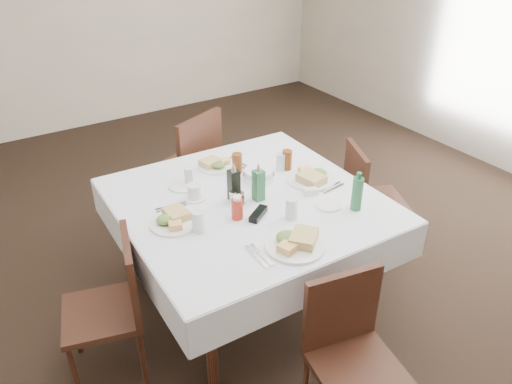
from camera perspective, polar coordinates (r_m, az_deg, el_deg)
ground_plane at (r=3.37m, az=-0.24°, el=-11.63°), size 7.00×7.00×0.00m
room_shell at (r=2.57m, az=-0.32°, el=18.10°), size 6.04×7.04×2.80m
dining_table at (r=2.93m, az=-0.96°, el=-2.01°), size 1.47×1.47×0.76m
chair_north at (r=3.76m, az=-7.53°, el=3.06°), size 0.60×0.60×0.96m
chair_south at (r=2.46m, az=10.63°, el=-16.85°), size 0.45×0.45×0.82m
chair_east at (r=3.59m, az=12.49°, el=-0.25°), size 0.52×0.52×0.83m
chair_west at (r=2.73m, az=-15.76°, el=-11.77°), size 0.48×0.48×0.83m
meal_north at (r=3.24m, az=-4.61°, el=3.18°), size 0.24×0.24×0.05m
meal_south at (r=2.50m, az=4.54°, el=-5.71°), size 0.30×0.30×0.07m
meal_east at (r=3.08m, az=6.41°, el=1.69°), size 0.30×0.30×0.07m
meal_west at (r=2.70m, az=-9.41°, el=-3.12°), size 0.27×0.27×0.06m
side_plate_a at (r=3.04m, az=-8.30°, el=0.74°), size 0.18×0.18×0.01m
side_plate_b at (r=2.85m, az=8.27°, el=-1.48°), size 0.15×0.15×0.01m
water_n at (r=3.04m, az=-7.63°, el=1.84°), size 0.06×0.06×0.11m
water_s at (r=2.69m, az=4.08°, el=-1.91°), size 0.07×0.07×0.12m
water_e at (r=3.19m, az=2.87°, el=3.45°), size 0.06×0.06×0.11m
water_w at (r=2.60m, az=-6.63°, el=-3.39°), size 0.06×0.06×0.12m
iced_tea_a at (r=3.15m, az=-2.17°, el=3.32°), size 0.06×0.06×0.13m
iced_tea_b at (r=3.19m, az=3.56°, el=3.67°), size 0.06×0.06×0.13m
bread_basket at (r=3.08m, az=0.28°, el=1.97°), size 0.19×0.19×0.06m
oil_cruet_dark at (r=2.83m, az=-2.55°, el=0.91°), size 0.06×0.06×0.24m
oil_cruet_green at (r=2.83m, az=0.28°, el=0.93°), size 0.06×0.06×0.24m
ketchup_bottle at (r=2.68m, az=-2.16°, el=-1.84°), size 0.06×0.06×0.14m
salt_shaker at (r=2.81m, az=-2.64°, el=-0.72°), size 0.04×0.04×0.09m
pepper_shaker at (r=2.82m, az=-1.69°, el=-0.73°), size 0.03×0.03×0.08m
coffee_mug at (r=2.89m, az=-7.07°, el=-0.06°), size 0.13×0.13×0.09m
sunglasses at (r=2.72m, az=0.26°, el=-2.52°), size 0.15×0.12×0.03m
green_bottle at (r=2.80m, az=11.48°, el=-0.14°), size 0.06×0.06×0.23m
sugar_caddy at (r=2.94m, az=6.26°, el=0.08°), size 0.09×0.07×0.04m
cutlery_n at (r=3.28m, az=-2.13°, el=3.33°), size 0.07×0.21×0.01m
cutlery_s at (r=2.44m, az=0.35°, el=-7.30°), size 0.05×0.20×0.01m
cutlery_e at (r=3.03m, az=8.68°, el=0.45°), size 0.19×0.07×0.01m
cutlery_w at (r=2.84m, az=-9.67°, el=-1.75°), size 0.18×0.06×0.01m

